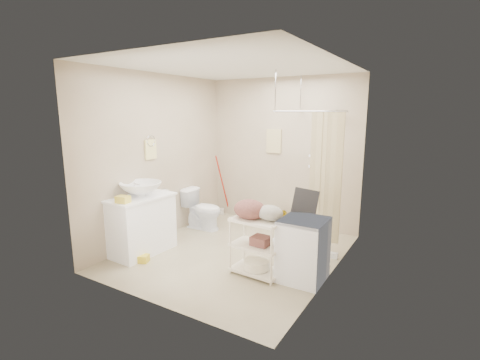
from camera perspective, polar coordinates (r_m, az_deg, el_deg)
The scene contains 23 objects.
floor at distance 5.17m, azimuth -0.93°, elevation -11.82°, with size 3.20×3.20×0.00m, color tan.
ceiling at distance 4.79m, azimuth -1.03°, elevation 18.15°, with size 2.80×3.20×0.04m, color silver.
wall_back at distance 6.21m, azimuth 6.88°, elevation 4.47°, with size 2.80×0.04×2.60m, color #BEAE93.
wall_front at distance 3.57m, azimuth -14.67°, elevation -0.81°, with size 2.80×0.04×2.60m, color #BEAE93.
wall_left at distance 5.67m, azimuth -13.10°, elevation 3.61°, with size 0.04×3.20×2.60m, color #BEAE93.
wall_right at distance 4.25m, azimuth 15.27°, elevation 1.03°, with size 0.04×3.20×2.60m, color #BEAE93.
vanity at distance 5.24m, azimuth -15.83°, elevation -7.05°, with size 0.53×0.95×0.84m, color white.
sink at distance 5.11m, azimuth -15.97°, elevation -1.47°, with size 0.59×0.59×0.20m, color white.
counter_basket at distance 4.82m, azimuth -18.66°, elevation -3.04°, with size 0.17×0.13×0.09m, color yellow.
floor_basket at distance 5.03m, azimuth -15.82°, elevation -12.07°, with size 0.26×0.20×0.14m, color yellow.
toilet at distance 6.10m, azimuth -6.12°, elevation -4.76°, with size 0.39×0.68×0.70m, color white.
mop at distance 6.85m, azimuth -3.11°, elevation -0.88°, with size 0.11×0.11×1.18m, color #AC1A0B, non-canonical shape.
potted_plant_a at distance 6.30m, azimuth 5.53°, elevation -6.00°, with size 0.17×0.12×0.32m, color brown.
potted_plant_b at distance 6.28m, azimuth 7.22°, elevation -6.13°, with size 0.18×0.14×0.32m, color brown.
hanging_towel at distance 6.24m, azimuth 5.58°, elevation 6.37°, with size 0.28×0.03×0.42m, color beige.
towel_ring at distance 5.49m, azimuth -14.48°, elevation 5.10°, with size 0.04×0.22×0.34m, color #FFF394, non-canonical shape.
tp_holder at distance 5.78m, azimuth -12.22°, elevation -2.06°, with size 0.08×0.12×0.14m, color white, non-canonical shape.
shower at distance 5.44m, azimuth 12.61°, elevation 0.65°, with size 1.10×1.10×2.10m, color silver, non-canonical shape.
shampoo_bottle_a at distance 5.92m, azimuth 12.08°, elevation 5.19°, with size 0.08×0.08×0.21m, color silver.
shampoo_bottle_b at distance 5.86m, azimuth 13.23°, elevation 4.92°, with size 0.08×0.08×0.18m, color #425E9E.
washing_machine at distance 4.34m, azimuth 10.33°, elevation -11.15°, with size 0.52×0.54×0.77m, color white.
laundry_rack at distance 4.38m, azimuth 2.80°, elevation -10.04°, with size 0.63×0.37×0.87m, color white, non-canonical shape.
ironing_board at distance 4.49m, azimuth 9.77°, elevation -8.09°, with size 0.31×0.09×1.10m, color black, non-canonical shape.
Camera 1 is at (2.52, -4.03, 2.02)m, focal length 26.00 mm.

